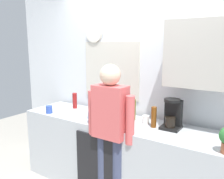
{
  "coord_description": "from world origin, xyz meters",
  "views": [
    {
      "loc": [
        1.35,
        -1.99,
        1.79
      ],
      "look_at": [
        -0.14,
        0.25,
        1.28
      ],
      "focal_mm": 38.09,
      "sensor_mm": 36.0,
      "label": 1
    }
  ],
  "objects_px": {
    "coffee_maker": "(172,115)",
    "cup_white_mug": "(146,120)",
    "bottle_olive_oil": "(133,110)",
    "bottle_red_vinegar": "(75,101)",
    "mixing_bowl": "(97,115)",
    "cup_terracotta_mug": "(109,110)",
    "dish_soap": "(115,118)",
    "person_at_sink": "(110,125)",
    "bottle_amber_beer": "(154,117)",
    "cup_blue_mug": "(49,109)"
  },
  "relations": [
    {
      "from": "cup_white_mug",
      "to": "mixing_bowl",
      "type": "distance_m",
      "value": 0.61
    },
    {
      "from": "coffee_maker",
      "to": "cup_white_mug",
      "type": "bearing_deg",
      "value": -176.18
    },
    {
      "from": "coffee_maker",
      "to": "cup_blue_mug",
      "type": "height_order",
      "value": "coffee_maker"
    },
    {
      "from": "coffee_maker",
      "to": "bottle_red_vinegar",
      "type": "distance_m",
      "value": 1.44
    },
    {
      "from": "cup_terracotta_mug",
      "to": "cup_white_mug",
      "type": "bearing_deg",
      "value": -11.27
    },
    {
      "from": "bottle_red_vinegar",
      "to": "bottle_olive_oil",
      "type": "bearing_deg",
      "value": -0.24
    },
    {
      "from": "bottle_amber_beer",
      "to": "cup_white_mug",
      "type": "height_order",
      "value": "bottle_amber_beer"
    },
    {
      "from": "mixing_bowl",
      "to": "cup_white_mug",
      "type": "bearing_deg",
      "value": 14.06
    },
    {
      "from": "bottle_amber_beer",
      "to": "bottle_red_vinegar",
      "type": "xyz_separation_m",
      "value": [
        -1.26,
        0.12,
        -0.01
      ]
    },
    {
      "from": "coffee_maker",
      "to": "mixing_bowl",
      "type": "height_order",
      "value": "coffee_maker"
    },
    {
      "from": "coffee_maker",
      "to": "dish_soap",
      "type": "relative_size",
      "value": 1.83
    },
    {
      "from": "bottle_red_vinegar",
      "to": "cup_white_mug",
      "type": "bearing_deg",
      "value": -2.72
    },
    {
      "from": "cup_white_mug",
      "to": "cup_terracotta_mug",
      "type": "height_order",
      "value": "cup_white_mug"
    },
    {
      "from": "cup_blue_mug",
      "to": "mixing_bowl",
      "type": "xyz_separation_m",
      "value": [
        0.65,
        0.17,
        -0.01
      ]
    },
    {
      "from": "cup_terracotta_mug",
      "to": "person_at_sink",
      "type": "bearing_deg",
      "value": -54.39
    },
    {
      "from": "cup_white_mug",
      "to": "cup_terracotta_mug",
      "type": "bearing_deg",
      "value": 168.73
    },
    {
      "from": "coffee_maker",
      "to": "cup_terracotta_mug",
      "type": "distance_m",
      "value": 0.9
    },
    {
      "from": "bottle_olive_oil",
      "to": "person_at_sink",
      "type": "bearing_deg",
      "value": -94.35
    },
    {
      "from": "cup_terracotta_mug",
      "to": "bottle_red_vinegar",
      "type": "bearing_deg",
      "value": -173.3
    },
    {
      "from": "mixing_bowl",
      "to": "person_at_sink",
      "type": "relative_size",
      "value": 0.14
    },
    {
      "from": "mixing_bowl",
      "to": "bottle_amber_beer",
      "type": "bearing_deg",
      "value": 6.78
    },
    {
      "from": "coffee_maker",
      "to": "bottle_red_vinegar",
      "type": "height_order",
      "value": "coffee_maker"
    },
    {
      "from": "bottle_amber_beer",
      "to": "dish_soap",
      "type": "relative_size",
      "value": 1.28
    },
    {
      "from": "cup_terracotta_mug",
      "to": "person_at_sink",
      "type": "distance_m",
      "value": 0.63
    },
    {
      "from": "bottle_amber_beer",
      "to": "cup_white_mug",
      "type": "distance_m",
      "value": 0.15
    },
    {
      "from": "bottle_red_vinegar",
      "to": "person_at_sink",
      "type": "xyz_separation_m",
      "value": [
        0.91,
        -0.45,
        -0.06
      ]
    },
    {
      "from": "bottle_amber_beer",
      "to": "mixing_bowl",
      "type": "bearing_deg",
      "value": -173.22
    },
    {
      "from": "bottle_amber_beer",
      "to": "person_at_sink",
      "type": "distance_m",
      "value": 0.49
    },
    {
      "from": "bottle_red_vinegar",
      "to": "cup_terracotta_mug",
      "type": "relative_size",
      "value": 2.39
    },
    {
      "from": "bottle_olive_oil",
      "to": "mixing_bowl",
      "type": "relative_size",
      "value": 1.14
    },
    {
      "from": "cup_terracotta_mug",
      "to": "dish_soap",
      "type": "height_order",
      "value": "dish_soap"
    },
    {
      "from": "coffee_maker",
      "to": "dish_soap",
      "type": "distance_m",
      "value": 0.63
    },
    {
      "from": "bottle_amber_beer",
      "to": "dish_soap",
      "type": "bearing_deg",
      "value": -155.9
    },
    {
      "from": "bottle_olive_oil",
      "to": "bottle_red_vinegar",
      "type": "bearing_deg",
      "value": 179.76
    },
    {
      "from": "bottle_red_vinegar",
      "to": "cup_terracotta_mug",
      "type": "bearing_deg",
      "value": 6.7
    },
    {
      "from": "bottle_amber_beer",
      "to": "coffee_maker",
      "type": "bearing_deg",
      "value": 25.26
    },
    {
      "from": "cup_terracotta_mug",
      "to": "mixing_bowl",
      "type": "height_order",
      "value": "cup_terracotta_mug"
    },
    {
      "from": "bottle_red_vinegar",
      "to": "mixing_bowl",
      "type": "xyz_separation_m",
      "value": [
        0.54,
        -0.2,
        -0.07
      ]
    },
    {
      "from": "bottle_red_vinegar",
      "to": "cup_terracotta_mug",
      "type": "distance_m",
      "value": 0.55
    },
    {
      "from": "bottle_red_vinegar",
      "to": "bottle_amber_beer",
      "type": "bearing_deg",
      "value": -5.33
    },
    {
      "from": "coffee_maker",
      "to": "bottle_olive_oil",
      "type": "xyz_separation_m",
      "value": [
        -0.49,
        0.03,
        -0.02
      ]
    },
    {
      "from": "bottle_olive_oil",
      "to": "cup_blue_mug",
      "type": "relative_size",
      "value": 2.5
    },
    {
      "from": "bottle_olive_oil",
      "to": "cup_terracotta_mug",
      "type": "bearing_deg",
      "value": 170.33
    },
    {
      "from": "dish_soap",
      "to": "cup_terracotta_mug",
      "type": "bearing_deg",
      "value": 132.4
    },
    {
      "from": "bottle_red_vinegar",
      "to": "cup_white_mug",
      "type": "xyz_separation_m",
      "value": [
        1.14,
        -0.05,
        -0.06
      ]
    },
    {
      "from": "coffee_maker",
      "to": "bottle_red_vinegar",
      "type": "relative_size",
      "value": 1.5
    },
    {
      "from": "bottle_red_vinegar",
      "to": "cup_blue_mug",
      "type": "distance_m",
      "value": 0.4
    },
    {
      "from": "bottle_olive_oil",
      "to": "dish_soap",
      "type": "xyz_separation_m",
      "value": [
        -0.07,
        -0.29,
        -0.05
      ]
    },
    {
      "from": "bottle_olive_oil",
      "to": "person_at_sink",
      "type": "height_order",
      "value": "person_at_sink"
    },
    {
      "from": "bottle_amber_beer",
      "to": "mixing_bowl",
      "type": "height_order",
      "value": "bottle_amber_beer"
    }
  ]
}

